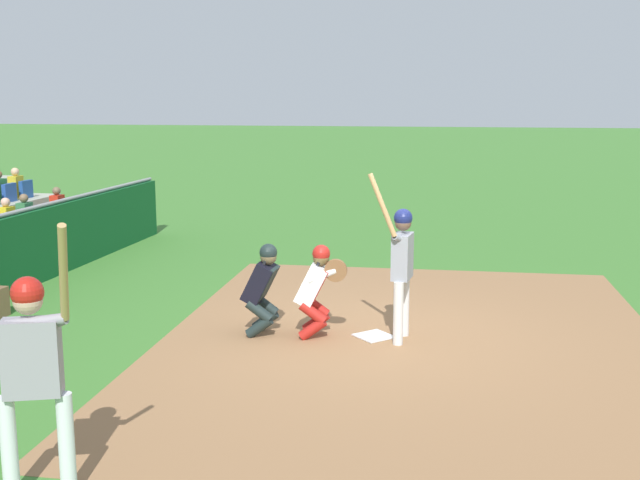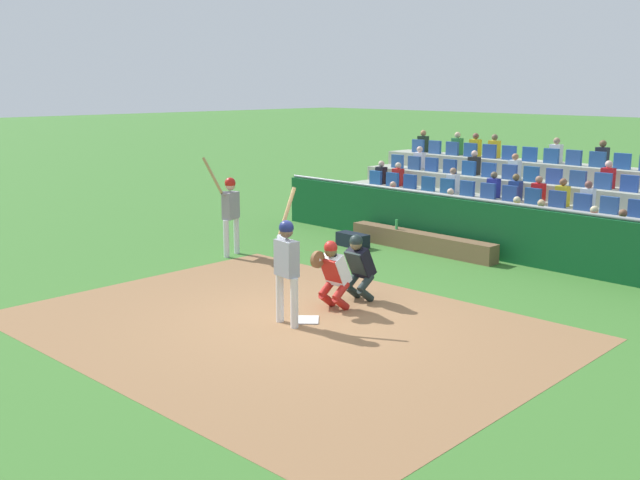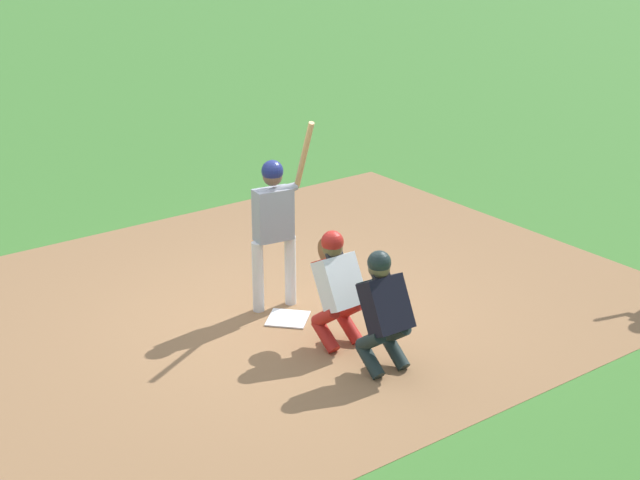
{
  "view_description": "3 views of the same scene",
  "coord_description": "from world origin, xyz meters",
  "px_view_note": "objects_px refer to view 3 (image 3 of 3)",
  "views": [
    {
      "loc": [
        9.98,
        1.21,
        3.17
      ],
      "look_at": [
        0.17,
        -0.71,
        1.34
      ],
      "focal_mm": 43.48,
      "sensor_mm": 36.0,
      "label": 1
    },
    {
      "loc": [
        -8.76,
        8.2,
        3.93
      ],
      "look_at": [
        -0.02,
        -0.32,
        1.35
      ],
      "focal_mm": 41.71,
      "sensor_mm": 36.0,
      "label": 2
    },
    {
      "loc": [
        -5.15,
        -8.12,
        4.69
      ],
      "look_at": [
        0.32,
        -0.17,
        0.94
      ],
      "focal_mm": 53.21,
      "sensor_mm": 36.0,
      "label": 3
    }
  ],
  "objects_px": {
    "home_plate_umpire": "(383,307)",
    "batter_at_plate": "(275,218)",
    "catcher_crouching": "(337,282)",
    "home_plate_marker": "(288,318)"
  },
  "relations": [
    {
      "from": "home_plate_marker",
      "to": "batter_at_plate",
      "type": "xyz_separation_m",
      "value": [
        0.07,
        0.36,
        1.08
      ]
    },
    {
      "from": "batter_at_plate",
      "to": "catcher_crouching",
      "type": "bearing_deg",
      "value": -87.3
    },
    {
      "from": "batter_at_plate",
      "to": "catcher_crouching",
      "type": "relative_size",
      "value": 1.76
    },
    {
      "from": "batter_at_plate",
      "to": "home_plate_umpire",
      "type": "distance_m",
      "value": 1.9
    },
    {
      "from": "home_plate_marker",
      "to": "home_plate_umpire",
      "type": "distance_m",
      "value": 1.65
    },
    {
      "from": "home_plate_umpire",
      "to": "batter_at_plate",
      "type": "bearing_deg",
      "value": 93.06
    },
    {
      "from": "batter_at_plate",
      "to": "catcher_crouching",
      "type": "height_order",
      "value": "batter_at_plate"
    },
    {
      "from": "catcher_crouching",
      "to": "home_plate_umpire",
      "type": "bearing_deg",
      "value": -86.38
    },
    {
      "from": "catcher_crouching",
      "to": "home_plate_umpire",
      "type": "xyz_separation_m",
      "value": [
        0.05,
        -0.73,
        -0.02
      ]
    },
    {
      "from": "catcher_crouching",
      "to": "batter_at_plate",
      "type": "bearing_deg",
      "value": 92.7
    }
  ]
}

